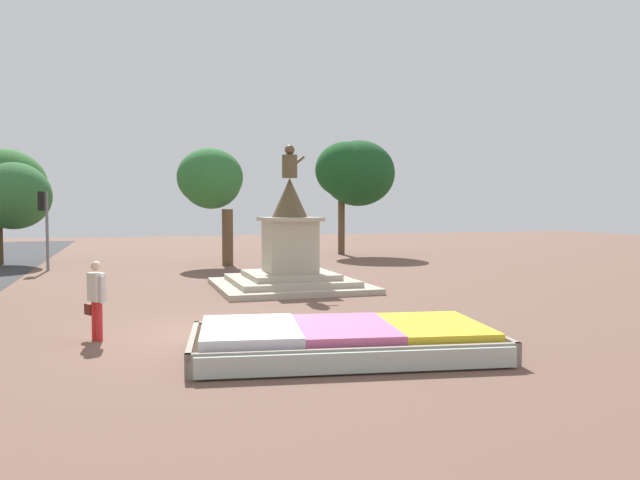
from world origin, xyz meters
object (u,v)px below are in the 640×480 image
Objects in this scene: traffic_light_far_corner at (44,215)px; statue_monument at (290,258)px; flower_planter at (343,341)px; pedestrian_with_handbag at (96,296)px.

statue_monument is at bearing -45.50° from traffic_light_far_corner.
statue_monument is at bearing 81.33° from flower_planter.
flower_planter is 1.23× the size of statue_monument.
flower_planter is 3.68× the size of pedestrian_with_handbag.
traffic_light_far_corner is (-8.34, 8.49, 1.34)m from statue_monument.
flower_planter is 1.77× the size of traffic_light_far_corner.
statue_monument is 11.98m from traffic_light_far_corner.
pedestrian_with_handbag is at bearing -79.98° from traffic_light_far_corner.
statue_monument reaches higher than traffic_light_far_corner.
pedestrian_with_handbag reaches higher than flower_planter.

